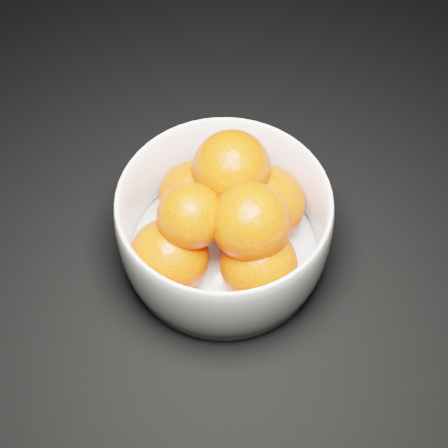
{
  "coord_description": "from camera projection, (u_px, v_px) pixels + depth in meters",
  "views": [
    {
      "loc": [
        -0.23,
        -0.09,
        0.56
      ],
      "look_at": [
        -0.25,
        0.25,
        0.06
      ],
      "focal_mm": 50.0,
      "sensor_mm": 36.0,
      "label": 1
    }
  ],
  "objects": [
    {
      "name": "bowl",
      "position": [
        224.0,
        227.0,
        0.62
      ],
      "size": [
        0.21,
        0.21,
        0.1
      ],
      "rotation": [
        0.0,
        0.0,
        -0.1
      ],
      "color": "white",
      "rests_on": "ground"
    },
    {
      "name": "orange_pile",
      "position": [
        226.0,
        218.0,
        0.6
      ],
      "size": [
        0.17,
        0.16,
        0.12
      ],
      "color": "#EF3D05",
      "rests_on": "bowl"
    }
  ]
}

